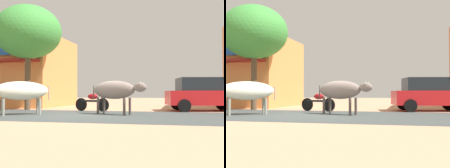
{
  "view_description": "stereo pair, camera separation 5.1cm",
  "coord_description": "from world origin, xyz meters",
  "views": [
    {
      "loc": [
        3.72,
        -11.19,
        0.9
      ],
      "look_at": [
        0.73,
        1.71,
        1.3
      ],
      "focal_mm": 47.01,
      "sensor_mm": 36.0,
      "label": 1
    },
    {
      "loc": [
        3.77,
        -11.17,
        0.9
      ],
      "look_at": [
        0.73,
        1.71,
        1.3
      ],
      "focal_mm": 47.01,
      "sensor_mm": 36.0,
      "label": 2
    }
  ],
  "objects": [
    {
      "name": "cow_far_dark",
      "position": [
        1.11,
        0.65,
        1.0
      ],
      "size": [
        2.55,
        1.41,
        1.4
      ],
      "color": "gray",
      "rests_on": "ground"
    },
    {
      "name": "parked_motorcycle",
      "position": [
        -0.46,
        2.6,
        0.47
      ],
      "size": [
        1.85,
        0.57,
        1.07
      ],
      "color": "black",
      "rests_on": "ground"
    },
    {
      "name": "ground",
      "position": [
        0.0,
        0.0,
        0.0
      ],
      "size": [
        80.0,
        80.0,
        0.0
      ],
      "primitive_type": "plane",
      "color": "tan"
    },
    {
      "name": "roadside_tree",
      "position": [
        -4.14,
        2.93,
        4.12
      ],
      "size": [
        3.55,
        3.55,
        5.57
      ],
      "color": "brown",
      "rests_on": "ground"
    },
    {
      "name": "parked_hatchback_car",
      "position": [
        4.82,
        4.01,
        0.84
      ],
      "size": [
        3.93,
        2.57,
        1.64
      ],
      "color": "red",
      "rests_on": "ground"
    },
    {
      "name": "storefront_left_cafe",
      "position": [
        -8.25,
        6.86,
        2.27
      ],
      "size": [
        8.84,
        6.62,
        4.54
      ],
      "color": "#E28947",
      "rests_on": "ground"
    },
    {
      "name": "cow_near_brown",
      "position": [
        -2.64,
        -0.4,
        0.98
      ],
      "size": [
        2.45,
        2.06,
        1.37
      ],
      "color": "silver",
      "rests_on": "ground"
    },
    {
      "name": "asphalt_road",
      "position": [
        0.0,
        0.0,
        0.0
      ],
      "size": [
        72.0,
        5.8,
        0.0
      ],
      "primitive_type": "cube",
      "color": "#3F4544",
      "rests_on": "ground"
    }
  ]
}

